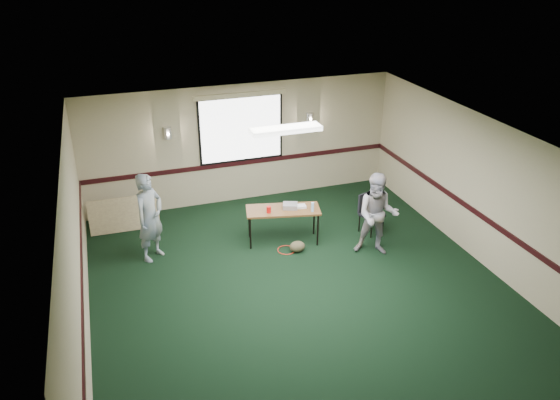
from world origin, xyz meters
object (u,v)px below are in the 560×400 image
object	(u,v)px
projector	(290,206)
conference_chair	(369,210)
person_right	(377,215)
folding_table	(283,212)
person_left	(150,217)

from	to	relation	value
projector	conference_chair	size ratio (longest dim) A/B	0.34
conference_chair	person_right	world-z (taller)	person_right
folding_table	person_left	size ratio (longest dim) A/B	0.89
projector	folding_table	bearing A→B (deg)	-157.68
projector	person_left	size ratio (longest dim) A/B	0.16
projector	person_right	world-z (taller)	person_right
folding_table	person_right	bearing A→B (deg)	-19.45
folding_table	projector	distance (m)	0.18
conference_chair	person_left	world-z (taller)	person_left
folding_table	person_left	bearing A→B (deg)	-171.99
projector	person_right	bearing A→B (deg)	-14.02
projector	conference_chair	bearing A→B (deg)	15.63
folding_table	conference_chair	xyz separation A→B (m)	(1.81, -0.15, -0.18)
person_left	person_right	world-z (taller)	person_left
conference_chair	person_right	distance (m)	0.92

